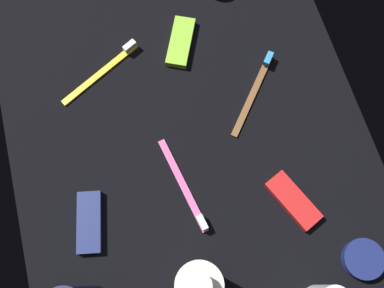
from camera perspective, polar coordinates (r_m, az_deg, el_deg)
name	(u,v)px	position (r cm, az deg, el deg)	size (l,w,h in cm)	color
ground_plane	(192,150)	(80.22, 0.00, -0.78)	(84.00, 64.00, 1.20)	black
bodywash_bottle	(198,286)	(67.10, 0.83, -17.73)	(6.37, 6.37, 19.70)	silver
toothbrush_brown	(255,89)	(84.03, 8.10, 7.03)	(14.56, 12.49, 2.10)	brown
toothbrush_pink	(186,190)	(77.17, -0.83, -5.92)	(17.91, 4.51, 2.10)	#E55999
toothbrush_yellow	(105,69)	(86.60, -11.15, 9.43)	(9.48, 16.47, 2.10)	yellow
snack_bar_red	(293,201)	(78.60, 12.87, -7.11)	(10.40, 4.00, 1.50)	red
snack_bar_navy	(89,222)	(78.03, -13.04, -9.78)	(10.40, 4.00, 1.50)	navy
snack_bar_lime	(181,42)	(87.66, -1.47, 12.95)	(10.40, 4.00, 1.50)	#8CD133
cream_tin_right	(363,259)	(80.43, 21.12, -13.64)	(6.75, 6.75, 1.84)	navy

